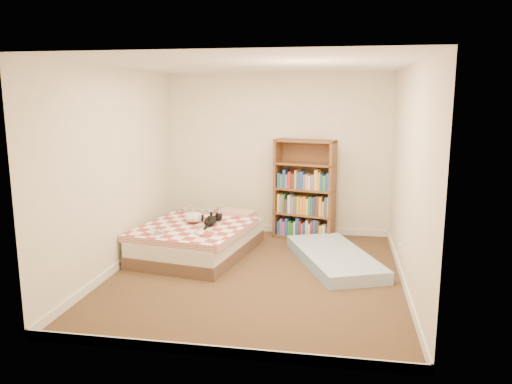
% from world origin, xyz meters
% --- Properties ---
extents(room, '(3.51, 4.01, 2.51)m').
position_xyz_m(room, '(0.00, 0.00, 1.20)').
color(room, '#4D3821').
rests_on(room, ground).
extents(bed, '(1.57, 2.01, 0.49)m').
position_xyz_m(bed, '(-0.92, 0.69, 0.22)').
color(bed, brown).
rests_on(bed, room).
extents(bookshelf, '(0.98, 0.52, 1.52)m').
position_xyz_m(bookshelf, '(0.45, 1.72, 0.56)').
color(bookshelf, brown).
rests_on(bookshelf, room).
extents(floor_mattress, '(1.39, 1.91, 0.16)m').
position_xyz_m(floor_mattress, '(0.94, 0.58, 0.08)').
color(floor_mattress, '#7BA1CD').
rests_on(floor_mattress, room).
extents(black_cat, '(0.27, 0.59, 0.13)m').
position_xyz_m(black_cat, '(-0.73, 0.63, 0.50)').
color(black_cat, black).
rests_on(black_cat, bed).
extents(white_dog, '(0.32, 0.34, 0.14)m').
position_xyz_m(white_dog, '(-0.99, 0.71, 0.51)').
color(white_dog, silver).
rests_on(white_dog, bed).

